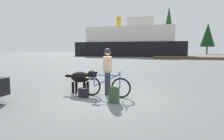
# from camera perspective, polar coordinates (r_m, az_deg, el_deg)

# --- Properties ---
(ground_plane) EXTENTS (160.00, 160.00, 0.00)m
(ground_plane) POSITION_cam_1_polar(r_m,az_deg,el_deg) (6.75, -2.05, -8.26)
(ground_plane) COLOR #595B5B
(bicycle) EXTENTS (1.80, 0.44, 0.91)m
(bicycle) POSITION_cam_1_polar(r_m,az_deg,el_deg) (6.88, -1.92, -4.71)
(bicycle) COLOR black
(bicycle) RESTS_ON ground_plane
(person_cyclist) EXTENTS (0.32, 0.53, 1.71)m
(person_cyclist) POSITION_cam_1_polar(r_m,az_deg,el_deg) (7.15, -1.29, 0.94)
(person_cyclist) COLOR #333338
(person_cyclist) RESTS_ON ground_plane
(dog) EXTENTS (1.34, 0.48, 0.89)m
(dog) POSITION_cam_1_polar(r_m,az_deg,el_deg) (7.53, -8.64, -2.15)
(dog) COLOR black
(dog) RESTS_ON ground_plane
(backpack) EXTENTS (0.29, 0.22, 0.51)m
(backpack) POSITION_cam_1_polar(r_m,az_deg,el_deg) (6.14, 0.67, -7.31)
(backpack) COLOR #334C33
(backpack) RESTS_ON ground_plane
(handbag_pannier) EXTENTS (0.33, 0.21, 0.33)m
(handbag_pannier) POSITION_cam_1_polar(r_m,az_deg,el_deg) (6.89, -8.34, -6.63)
(handbag_pannier) COLOR black
(handbag_pannier) RESTS_ON ground_plane
(dock_pier) EXTENTS (16.98, 2.06, 0.40)m
(dock_pier) POSITION_cam_1_polar(r_m,az_deg,el_deg) (33.27, 26.96, 3.08)
(dock_pier) COLOR brown
(dock_pier) RESTS_ON ground_plane
(ferry_boat) EXTENTS (23.09, 8.48, 8.64)m
(ferry_boat) POSITION_cam_1_polar(r_m,az_deg,el_deg) (43.41, 5.70, 8.08)
(ferry_boat) COLOR black
(ferry_boat) RESTS_ON ground_plane
(sailboat_moored) EXTENTS (8.71, 2.44, 8.07)m
(sailboat_moored) POSITION_cam_1_polar(r_m,az_deg,el_deg) (45.03, 8.39, 4.74)
(sailboat_moored) COLOR navy
(sailboat_moored) RESTS_ON ground_plane
(pine_tree_far_left) EXTENTS (3.64, 3.64, 10.02)m
(pine_tree_far_left) POSITION_cam_1_polar(r_m,az_deg,el_deg) (57.87, 5.84, 10.68)
(pine_tree_far_left) COLOR #4C331E
(pine_tree_far_left) RESTS_ON ground_plane
(pine_tree_center) EXTENTS (3.35, 3.35, 12.95)m
(pine_tree_center) POSITION_cam_1_polar(r_m,az_deg,el_deg) (56.23, 16.26, 12.52)
(pine_tree_center) COLOR #4C331E
(pine_tree_center) RESTS_ON ground_plane
(pine_tree_mid_back) EXTENTS (4.07, 4.07, 8.90)m
(pine_tree_mid_back) POSITION_cam_1_polar(r_m,az_deg,el_deg) (63.29, 26.23, 9.19)
(pine_tree_mid_back) COLOR #4C331E
(pine_tree_mid_back) RESTS_ON ground_plane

